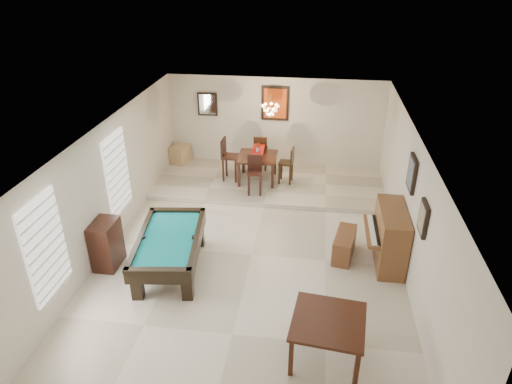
% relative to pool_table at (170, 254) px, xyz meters
% --- Properties ---
extents(ground_plane, '(6.00, 9.00, 0.02)m').
position_rel_pool_table_xyz_m(ground_plane, '(1.50, 0.68, -0.37)').
color(ground_plane, beige).
extents(wall_back, '(6.00, 0.04, 2.60)m').
position_rel_pool_table_xyz_m(wall_back, '(1.50, 5.18, 0.94)').
color(wall_back, silver).
rests_on(wall_back, ground_plane).
extents(wall_left, '(0.04, 9.00, 2.60)m').
position_rel_pool_table_xyz_m(wall_left, '(-1.50, 0.68, 0.94)').
color(wall_left, silver).
rests_on(wall_left, ground_plane).
extents(wall_right, '(0.04, 9.00, 2.60)m').
position_rel_pool_table_xyz_m(wall_right, '(4.50, 0.68, 0.94)').
color(wall_right, silver).
rests_on(wall_right, ground_plane).
extents(ceiling, '(6.00, 9.00, 0.04)m').
position_rel_pool_table_xyz_m(ceiling, '(1.50, 0.68, 2.24)').
color(ceiling, white).
rests_on(ceiling, wall_back).
extents(dining_step, '(6.00, 2.50, 0.12)m').
position_rel_pool_table_xyz_m(dining_step, '(1.50, 3.93, -0.30)').
color(dining_step, beige).
rests_on(dining_step, ground_plane).
extents(window_left_front, '(0.06, 1.00, 1.70)m').
position_rel_pool_table_xyz_m(window_left_front, '(-1.47, -1.52, 1.04)').
color(window_left_front, white).
rests_on(window_left_front, wall_left).
extents(window_left_rear, '(0.06, 1.00, 1.70)m').
position_rel_pool_table_xyz_m(window_left_rear, '(-1.47, 1.28, 1.04)').
color(window_left_rear, white).
rests_on(window_left_rear, wall_left).
extents(pool_table, '(1.43, 2.28, 0.72)m').
position_rel_pool_table_xyz_m(pool_table, '(0.00, 0.00, 0.00)').
color(pool_table, black).
rests_on(pool_table, ground_plane).
extents(square_table, '(1.17, 1.17, 0.73)m').
position_rel_pool_table_xyz_m(square_table, '(3.00, -1.83, 0.01)').
color(square_table, black).
rests_on(square_table, ground_plane).
extents(upright_piano, '(0.78, 1.40, 1.16)m').
position_rel_pool_table_xyz_m(upright_piano, '(4.09, 0.84, 0.22)').
color(upright_piano, brown).
rests_on(upright_piano, ground_plane).
extents(piano_bench, '(0.53, 0.98, 0.51)m').
position_rel_pool_table_xyz_m(piano_bench, '(3.36, 0.91, -0.10)').
color(piano_bench, brown).
rests_on(piano_bench, ground_plane).
extents(apothecary_chest, '(0.43, 0.65, 0.98)m').
position_rel_pool_table_xyz_m(apothecary_chest, '(-1.26, -0.03, 0.13)').
color(apothecary_chest, black).
rests_on(apothecary_chest, ground_plane).
extents(dining_table, '(1.02, 1.02, 0.82)m').
position_rel_pool_table_xyz_m(dining_table, '(1.17, 3.95, 0.17)').
color(dining_table, black).
rests_on(dining_table, dining_step).
extents(flower_vase, '(0.17, 0.17, 0.24)m').
position_rel_pool_table_xyz_m(flower_vase, '(1.17, 3.95, 0.70)').
color(flower_vase, '#B32F0F').
rests_on(flower_vase, dining_table).
extents(dining_chair_south, '(0.40, 0.40, 0.98)m').
position_rel_pool_table_xyz_m(dining_chair_south, '(1.20, 3.20, 0.25)').
color(dining_chair_south, black).
rests_on(dining_chair_south, dining_step).
extents(dining_chair_north, '(0.38, 0.38, 0.99)m').
position_rel_pool_table_xyz_m(dining_chair_north, '(1.16, 4.72, 0.26)').
color(dining_chair_north, black).
rests_on(dining_chair_north, dining_step).
extents(dining_chair_west, '(0.45, 0.45, 1.14)m').
position_rel_pool_table_xyz_m(dining_chair_west, '(0.47, 3.91, 0.33)').
color(dining_chair_west, black).
rests_on(dining_chair_west, dining_step).
extents(dining_chair_east, '(0.39, 0.39, 0.97)m').
position_rel_pool_table_xyz_m(dining_chair_east, '(1.93, 3.94, 0.24)').
color(dining_chair_east, black).
rests_on(dining_chair_east, dining_step).
extents(corner_bench, '(0.59, 0.66, 0.50)m').
position_rel_pool_table_xyz_m(corner_bench, '(-1.22, 4.85, 0.01)').
color(corner_bench, tan).
rests_on(corner_bench, dining_step).
extents(chandelier, '(0.44, 0.44, 0.60)m').
position_rel_pool_table_xyz_m(chandelier, '(1.50, 3.88, 1.84)').
color(chandelier, '#FFE5B2').
rests_on(chandelier, ceiling).
extents(back_painting, '(0.75, 0.06, 0.95)m').
position_rel_pool_table_xyz_m(back_painting, '(1.50, 5.14, 1.54)').
color(back_painting, '#D84C14').
rests_on(back_painting, wall_back).
extents(back_mirror, '(0.55, 0.06, 0.65)m').
position_rel_pool_table_xyz_m(back_mirror, '(-0.40, 5.14, 1.44)').
color(back_mirror, white).
rests_on(back_mirror, wall_back).
extents(right_picture_upper, '(0.06, 0.55, 0.65)m').
position_rel_pool_table_xyz_m(right_picture_upper, '(4.46, 0.98, 1.54)').
color(right_picture_upper, slate).
rests_on(right_picture_upper, wall_right).
extents(right_picture_lower, '(0.06, 0.45, 0.55)m').
position_rel_pool_table_xyz_m(right_picture_lower, '(4.46, -0.32, 1.34)').
color(right_picture_lower, gray).
rests_on(right_picture_lower, wall_right).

